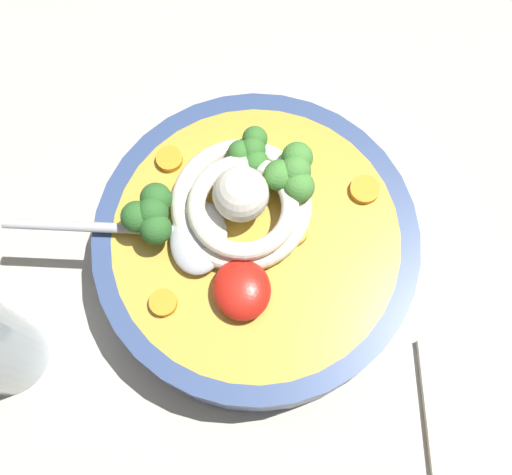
% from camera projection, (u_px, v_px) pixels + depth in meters
% --- Properties ---
extents(table_slab, '(1.21, 1.21, 0.04)m').
position_uv_depth(table_slab, '(248.00, 260.00, 0.58)').
color(table_slab, '#BCB29E').
rests_on(table_slab, ground).
extents(soup_bowl, '(0.26, 0.26, 0.06)m').
position_uv_depth(soup_bowl, '(256.00, 249.00, 0.53)').
color(soup_bowl, '#334775').
rests_on(soup_bowl, table_slab).
extents(noodle_pile, '(0.12, 0.12, 0.05)m').
position_uv_depth(noodle_pile, '(244.00, 202.00, 0.49)').
color(noodle_pile, silver).
rests_on(noodle_pile, soup_bowl).
extents(soup_spoon, '(0.08, 0.17, 0.02)m').
position_uv_depth(soup_spoon, '(179.00, 231.00, 0.49)').
color(soup_spoon, '#B7B7BC').
rests_on(soup_spoon, soup_bowl).
extents(chili_sauce_dollop, '(0.05, 0.04, 0.02)m').
position_uv_depth(chili_sauce_dollop, '(242.00, 289.00, 0.47)').
color(chili_sauce_dollop, red).
rests_on(chili_sauce_dollop, soup_bowl).
extents(broccoli_floret_left, '(0.04, 0.03, 0.03)m').
position_uv_depth(broccoli_floret_left, '(251.00, 151.00, 0.50)').
color(broccoli_floret_left, '#7A9E60').
rests_on(broccoli_floret_left, soup_bowl).
extents(broccoli_floret_front, '(0.05, 0.04, 0.04)m').
position_uv_depth(broccoli_floret_front, '(293.00, 173.00, 0.49)').
color(broccoli_floret_front, '#7A9E60').
rests_on(broccoli_floret_front, soup_bowl).
extents(broccoli_floret_right, '(0.05, 0.04, 0.04)m').
position_uv_depth(broccoli_floret_right, '(150.00, 214.00, 0.48)').
color(broccoli_floret_right, '#7A9E60').
rests_on(broccoli_floret_right, soup_bowl).
extents(carrot_slice_near_spoon, '(0.02, 0.02, 0.01)m').
position_uv_depth(carrot_slice_near_spoon, '(365.00, 189.00, 0.51)').
color(carrot_slice_near_spoon, orange).
rests_on(carrot_slice_near_spoon, soup_bowl).
extents(carrot_slice_far, '(0.02, 0.02, 0.01)m').
position_uv_depth(carrot_slice_far, '(163.00, 303.00, 0.48)').
color(carrot_slice_far, orange).
rests_on(carrot_slice_far, soup_bowl).
extents(carrot_slice_center, '(0.02, 0.02, 0.01)m').
position_uv_depth(carrot_slice_center, '(292.00, 231.00, 0.50)').
color(carrot_slice_center, orange).
rests_on(carrot_slice_center, soup_bowl).
extents(carrot_slice_beside_chili, '(0.02, 0.02, 0.01)m').
position_uv_depth(carrot_slice_beside_chili, '(170.00, 159.00, 0.52)').
color(carrot_slice_beside_chili, orange).
rests_on(carrot_slice_beside_chili, soup_bowl).
extents(folded_napkin, '(0.15, 0.14, 0.01)m').
position_uv_depth(folded_napkin, '(501.00, 419.00, 0.51)').
color(folded_napkin, beige).
rests_on(folded_napkin, table_slab).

